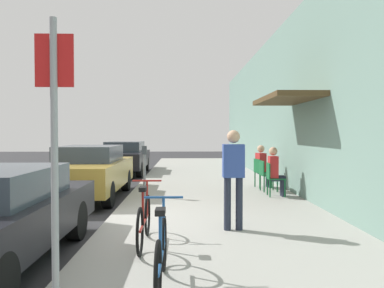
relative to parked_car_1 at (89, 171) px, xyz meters
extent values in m
plane|color=#2D2D30|center=(1.10, -3.14, -0.75)|extent=(60.00, 60.00, 0.00)
cube|color=#9E9B93|center=(3.35, -1.14, -0.69)|extent=(4.50, 32.00, 0.12)
cube|color=gray|center=(5.75, -1.14, 1.81)|extent=(0.30, 32.00, 5.12)
cube|color=#4C381E|center=(5.05, -1.18, 1.85)|extent=(1.10, 2.80, 0.12)
cylinder|color=black|center=(0.79, -4.08, -0.43)|extent=(0.22, 0.64, 0.64)
cube|color=#A58433|center=(0.00, -0.03, -0.08)|extent=(1.80, 4.40, 0.69)
cube|color=#333D47|center=(0.00, 0.12, 0.47)|extent=(1.48, 2.11, 0.42)
cylinder|color=black|center=(0.79, 1.34, -0.43)|extent=(0.22, 0.64, 0.64)
cylinder|color=black|center=(-0.79, 1.34, -0.43)|extent=(0.22, 0.64, 0.64)
cylinder|color=black|center=(0.79, -1.39, -0.43)|extent=(0.22, 0.64, 0.64)
cylinder|color=black|center=(-0.79, -1.39, -0.43)|extent=(0.22, 0.64, 0.64)
cube|color=black|center=(0.00, 6.27, -0.10)|extent=(1.80, 4.40, 0.65)
cube|color=#333D47|center=(0.00, 6.42, 0.44)|extent=(1.48, 2.11, 0.44)
cylinder|color=black|center=(0.79, 7.64, -0.43)|extent=(0.22, 0.64, 0.64)
cylinder|color=black|center=(-0.79, 7.64, -0.43)|extent=(0.22, 0.64, 0.64)
cylinder|color=black|center=(0.79, 4.91, -0.43)|extent=(0.22, 0.64, 0.64)
cylinder|color=black|center=(-0.79, 4.91, -0.43)|extent=(0.22, 0.64, 0.64)
cylinder|color=slate|center=(1.55, -0.44, -0.08)|extent=(0.07, 0.07, 1.10)
cube|color=#383D42|center=(1.55, -0.44, 0.58)|extent=(0.12, 0.10, 0.22)
cylinder|color=gray|center=(1.50, -7.21, 0.67)|extent=(0.06, 0.06, 2.60)
cube|color=red|center=(1.50, -7.19, 1.62)|extent=(0.32, 0.02, 0.44)
torus|color=black|center=(2.34, -5.88, -0.30)|extent=(0.04, 0.66, 0.66)
torus|color=black|center=(2.34, -6.93, -0.30)|extent=(0.04, 0.66, 0.66)
cylinder|color=#1E4C8C|center=(2.34, -6.40, -0.30)|extent=(0.04, 1.05, 0.04)
cylinder|color=#1E4C8C|center=(2.34, -6.55, -0.05)|extent=(0.04, 0.04, 0.50)
cube|color=black|center=(2.34, -6.55, 0.22)|extent=(0.10, 0.20, 0.06)
cylinder|color=#1E4C8C|center=(2.34, -5.93, -0.02)|extent=(0.03, 0.03, 0.56)
cylinder|color=#1E4C8C|center=(2.34, -5.93, 0.26)|extent=(0.46, 0.03, 0.03)
torus|color=black|center=(1.99, -4.29, -0.30)|extent=(0.04, 0.66, 0.66)
torus|color=black|center=(1.99, -5.34, -0.30)|extent=(0.04, 0.66, 0.66)
cylinder|color=maroon|center=(1.99, -4.82, -0.30)|extent=(0.04, 1.05, 0.04)
cylinder|color=maroon|center=(1.99, -4.97, -0.05)|extent=(0.04, 0.04, 0.50)
cube|color=black|center=(1.99, -4.97, 0.22)|extent=(0.10, 0.20, 0.06)
cylinder|color=maroon|center=(1.99, -4.34, -0.02)|extent=(0.03, 0.03, 0.56)
cylinder|color=maroon|center=(1.99, -4.34, 0.26)|extent=(0.46, 0.03, 0.03)
cylinder|color=#14592D|center=(5.19, -0.32, -0.40)|extent=(0.04, 0.04, 0.45)
cylinder|color=#14592D|center=(5.18, -0.70, -0.40)|extent=(0.04, 0.04, 0.45)
cylinder|color=#14592D|center=(4.81, -0.30, -0.40)|extent=(0.04, 0.04, 0.45)
cylinder|color=#14592D|center=(4.80, -0.68, -0.40)|extent=(0.04, 0.04, 0.45)
cube|color=#14592D|center=(4.99, -0.50, -0.16)|extent=(0.46, 0.46, 0.03)
cube|color=#14592D|center=(4.79, -0.49, 0.04)|extent=(0.05, 0.44, 0.40)
cylinder|color=#232838|center=(5.18, -0.41, -0.39)|extent=(0.11, 0.11, 0.47)
cylinder|color=#232838|center=(5.05, -0.40, -0.16)|extent=(0.37, 0.16, 0.14)
cylinder|color=#232838|center=(5.17, -0.61, -0.39)|extent=(0.11, 0.11, 0.47)
cylinder|color=#232838|center=(5.04, -0.60, -0.16)|extent=(0.37, 0.16, 0.14)
cube|color=#B22626|center=(4.91, -0.50, 0.14)|extent=(0.24, 0.37, 0.56)
sphere|color=tan|center=(4.91, -0.50, 0.55)|extent=(0.22, 0.22, 0.22)
cylinder|color=#14592D|center=(5.17, 0.57, -0.40)|extent=(0.04, 0.04, 0.45)
cylinder|color=#14592D|center=(5.20, 0.19, -0.40)|extent=(0.04, 0.04, 0.45)
cylinder|color=#14592D|center=(4.79, 0.54, -0.40)|extent=(0.04, 0.04, 0.45)
cylinder|color=#14592D|center=(4.82, 0.16, -0.40)|extent=(0.04, 0.04, 0.45)
cube|color=#14592D|center=(4.99, 0.36, -0.16)|extent=(0.47, 0.47, 0.03)
cube|color=#14592D|center=(4.79, 0.35, 0.04)|extent=(0.07, 0.44, 0.40)
cylinder|color=#14592D|center=(5.14, 1.34, -0.40)|extent=(0.04, 0.04, 0.45)
cylinder|color=#14592D|center=(5.22, 0.97, -0.40)|extent=(0.04, 0.04, 0.45)
cylinder|color=#14592D|center=(4.77, 1.26, -0.40)|extent=(0.04, 0.04, 0.45)
cylinder|color=#14592D|center=(4.85, 0.89, -0.40)|extent=(0.04, 0.04, 0.45)
cube|color=#14592D|center=(4.99, 1.11, -0.16)|extent=(0.52, 0.52, 0.03)
cube|color=#14592D|center=(4.79, 1.07, 0.04)|extent=(0.12, 0.44, 0.40)
cylinder|color=#232838|center=(5.15, 1.25, -0.39)|extent=(0.11, 0.11, 0.47)
cylinder|color=#232838|center=(5.02, 1.22, -0.16)|extent=(0.38, 0.21, 0.14)
cylinder|color=#232838|center=(5.19, 1.05, -0.39)|extent=(0.11, 0.11, 0.47)
cylinder|color=#232838|center=(5.06, 1.03, -0.16)|extent=(0.38, 0.21, 0.14)
cube|color=#B22626|center=(4.92, 1.10, 0.14)|extent=(0.29, 0.40, 0.56)
sphere|color=tan|center=(4.92, 1.10, 0.55)|extent=(0.22, 0.22, 0.22)
cylinder|color=#232838|center=(3.32, -3.97, -0.18)|extent=(0.12, 0.12, 0.90)
cylinder|color=#232838|center=(3.52, -3.97, -0.18)|extent=(0.12, 0.12, 0.90)
cube|color=#334C99|center=(3.42, -3.97, 0.55)|extent=(0.36, 0.22, 0.56)
sphere|color=tan|center=(3.42, -3.97, 0.96)|extent=(0.22, 0.22, 0.22)
camera|label=1|loc=(2.58, -10.41, 1.02)|focal=35.74mm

